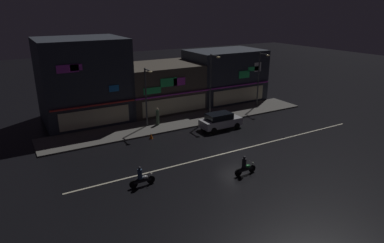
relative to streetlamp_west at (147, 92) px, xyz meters
name	(u,v)px	position (x,y,z in m)	size (l,w,h in m)	color
ground_plane	(235,151)	(4.20, -9.34, -3.77)	(140.00, 140.00, 0.00)	black
lane_divider_stripe	(235,151)	(4.20, -9.34, -3.76)	(28.67, 0.16, 0.01)	beige
sidewalk_far	(185,121)	(4.20, -0.18, -3.70)	(30.18, 4.34, 0.14)	#5B5954
storefront_left_block	(83,80)	(-4.85, 5.91, 0.66)	(8.79, 8.00, 8.86)	#2D333D
storefront_center_block	(225,75)	(13.26, 5.22, -0.47)	(9.61, 6.62, 6.62)	#2D333D
storefront_right_block	(161,87)	(4.20, 5.69, -1.05)	(9.97, 7.57, 5.44)	#4C443A
streetlamp_west	(147,92)	(0.00, 0.00, 0.00)	(0.44, 1.64, 6.03)	#47494C
streetlamp_mid	(212,82)	(7.03, -1.12, 0.54)	(0.44, 1.64, 7.06)	#47494C
streetlamp_east	(260,75)	(14.90, 0.19, 0.27)	(0.44, 1.64, 6.56)	#47494C
pedestrian_on_sidewalk	(158,117)	(1.09, -0.02, -2.78)	(0.33, 0.33, 1.82)	#4C664C
parked_car_near_kerb	(220,121)	(6.27, -4.02, -2.90)	(4.30, 1.98, 1.67)	silver
motorcycle_lead	(141,178)	(-5.11, -10.95, -3.14)	(1.90, 0.60, 1.52)	black
motorcycle_following	(245,167)	(2.18, -13.19, -3.14)	(1.90, 0.60, 1.52)	black
traffic_cone	(151,136)	(-0.99, -3.03, -3.50)	(0.36, 0.36, 0.55)	orange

